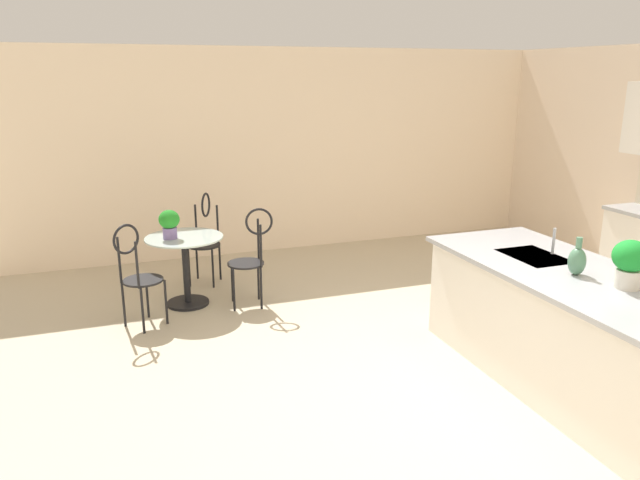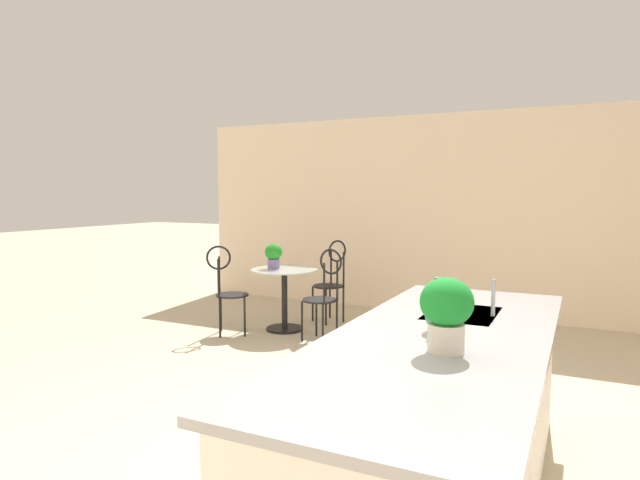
# 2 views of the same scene
# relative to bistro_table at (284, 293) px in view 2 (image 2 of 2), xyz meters

# --- Properties ---
(ground_plane) EXTENTS (40.00, 40.00, 0.00)m
(ground_plane) POSITION_rel_bistro_table_xyz_m (2.51, 1.70, -0.45)
(ground_plane) COLOR beige
(wall_left_window) EXTENTS (0.12, 7.80, 2.70)m
(wall_left_window) POSITION_rel_bistro_table_xyz_m (-1.75, 1.70, 0.90)
(wall_left_window) COLOR beige
(wall_left_window) RESTS_ON ground
(kitchen_island) EXTENTS (2.80, 1.06, 0.92)m
(kitchen_island) POSITION_rel_bistro_table_xyz_m (2.81, 2.55, 0.02)
(kitchen_island) COLOR white
(kitchen_island) RESTS_ON ground
(bistro_table) EXTENTS (0.80, 0.80, 0.74)m
(bistro_table) POSITION_rel_bistro_table_xyz_m (0.00, 0.00, 0.00)
(bistro_table) COLOR black
(bistro_table) RESTS_ON ground
(chair_near_window) EXTENTS (0.43, 0.51, 1.04)m
(chair_near_window) POSITION_rel_bistro_table_xyz_m (0.25, 0.64, 0.13)
(chair_near_window) COLOR black
(chair_near_window) RESTS_ON ground
(chair_by_island) EXTENTS (0.53, 0.53, 1.04)m
(chair_by_island) POSITION_rel_bistro_table_xyz_m (0.46, -0.51, 0.13)
(chair_by_island) COLOR black
(chair_by_island) RESTS_ON ground
(chair_toward_desk) EXTENTS (0.52, 0.51, 1.04)m
(chair_toward_desk) POSITION_rel_bistro_table_xyz_m (-0.66, 0.31, 0.13)
(chair_toward_desk) COLOR black
(chair_toward_desk) RESTS_ON ground
(sink_faucet) EXTENTS (0.02, 0.02, 0.22)m
(sink_faucet) POSITION_rel_bistro_table_xyz_m (2.26, 2.73, 0.58)
(sink_faucet) COLOR #B2B5BA
(sink_faucet) RESTS_ON kitchen_island
(potted_plant_on_table) EXTENTS (0.21, 0.21, 0.30)m
(potted_plant_on_table) POSITION_rel_bistro_table_xyz_m (0.01, -0.14, 0.46)
(potted_plant_on_table) COLOR #7A669E
(potted_plant_on_table) RESTS_ON bistro_table
(potted_plant_counter_near) EXTENTS (0.25, 0.25, 0.35)m
(potted_plant_counter_near) POSITION_rel_bistro_table_xyz_m (3.11, 2.64, 0.67)
(potted_plant_counter_near) COLOR beige
(potted_plant_counter_near) RESTS_ON kitchen_island
(vase_on_counter) EXTENTS (0.13, 0.13, 0.29)m
(vase_on_counter) POSITION_rel_bistro_table_xyz_m (2.76, 2.51, 0.58)
(vase_on_counter) COLOR #4C7A5B
(vase_on_counter) RESTS_ON kitchen_island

